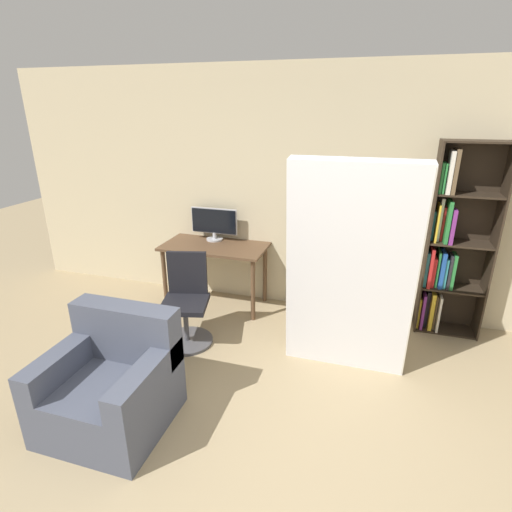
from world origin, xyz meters
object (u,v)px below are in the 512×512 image
Objects in this scene: mattress_near at (351,272)px; armchair at (113,383)px; bookshelf at (450,247)px; office_chair at (186,308)px; monitor at (214,223)px.

mattress_near is 2.24× the size of armchair.
office_chair is at bearing -157.88° from bookshelf.
monitor is 1.19m from office_chair.
mattress_near is 2.08m from armchair.
office_chair is at bearing -84.57° from monitor.
bookshelf reaches higher than armchair.
armchair is at bearing -144.11° from mattress_near.
bookshelf is (2.47, 1.01, 0.56)m from office_chair.
mattress_near reaches higher than office_chair.
mattress_near is (1.57, -0.01, 0.59)m from office_chair.
mattress_near is at bearing -31.68° from monitor.
bookshelf is at bearing 22.12° from office_chair.
bookshelf is at bearing 48.26° from mattress_near.
office_chair is 1.67m from mattress_near.
monitor reaches higher than office_chair.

